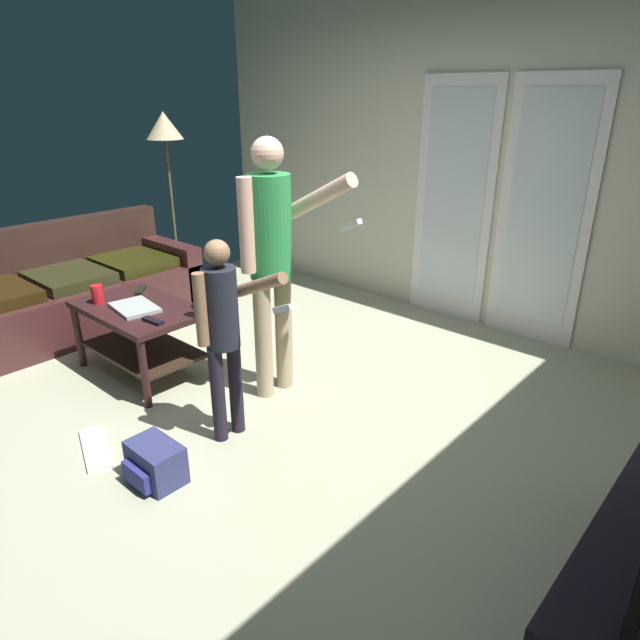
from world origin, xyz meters
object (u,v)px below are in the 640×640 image
tv_remote_black (140,290)px  person_child (224,324)px  leather_couch (68,295)px  laptop_closed (135,307)px  loose_keyboard (95,448)px  dvd_remote_slim (153,321)px  backpack (155,463)px  person_adult (272,248)px  coffee_table (141,325)px  floor_lamp (165,136)px  cup_near_edge (97,294)px

tv_remote_black → person_child: bearing=32.2°
leather_couch → tv_remote_black: size_ratio=12.37×
laptop_closed → loose_keyboard: bearing=-40.4°
laptop_closed → dvd_remote_slim: 0.30m
person_child → backpack: size_ratio=3.94×
leather_couch → loose_keyboard: bearing=-22.6°
leather_couch → person_child: size_ratio=1.77×
leather_couch → person_child: (2.28, -0.14, 0.42)m
person_adult → person_child: size_ratio=1.40×
coffee_table → backpack: size_ratio=3.14×
leather_couch → person_adult: 2.25m
person_child → floor_lamp: floor_lamp is taller
cup_near_edge → dvd_remote_slim: size_ratio=0.76×
floor_lamp → leather_couch: bearing=-77.0°
person_child → laptop_closed: (-1.05, 0.06, -0.19)m
person_adult → dvd_remote_slim: person_adult is taller
person_child → tv_remote_black: (-1.34, 0.28, -0.19)m
person_adult → dvd_remote_slim: 0.92m
leather_couch → loose_keyboard: 1.99m
backpack → tv_remote_black: size_ratio=1.77×
loose_keyboard → tv_remote_black: tv_remote_black is taller
backpack → dvd_remote_slim: bearing=145.2°
leather_couch → backpack: bearing=-16.2°
backpack → leather_couch: bearing=163.8°
person_adult → dvd_remote_slim: bearing=-136.6°
floor_lamp → tv_remote_black: floor_lamp is taller
person_adult → leather_couch: bearing=-168.9°
coffee_table → tv_remote_black: (-0.25, 0.18, 0.15)m
leather_couch → laptop_closed: (1.23, -0.08, 0.23)m
leather_couch → tv_remote_black: 0.98m
coffee_table → loose_keyboard: bearing=-49.3°
person_adult → floor_lamp: floor_lamp is taller
dvd_remote_slim → leather_couch: bearing=170.2°
tv_remote_black → dvd_remote_slim: size_ratio=1.00×
person_child → backpack: person_child is taller
person_child → tv_remote_black: size_ratio=6.98×
leather_couch → person_child: 2.32m
coffee_table → cup_near_edge: (-0.26, -0.15, 0.20)m
laptop_closed → tv_remote_black: bearing=151.3°
backpack → tv_remote_black: 1.64m
coffee_table → person_adult: person_adult is taller
laptop_closed → cup_near_edge: bearing=-152.2°
backpack → cup_near_edge: cup_near_edge is taller
coffee_table → laptop_closed: bearing=-51.9°
person_adult → cup_near_edge: person_adult is taller
person_adult → floor_lamp: (-2.40, 0.89, 0.49)m
leather_couch → dvd_remote_slim: (1.53, -0.13, 0.23)m
person_adult → tv_remote_black: person_adult is taller
laptop_closed → cup_near_edge: size_ratio=2.69×
backpack → loose_keyboard: backpack is taller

